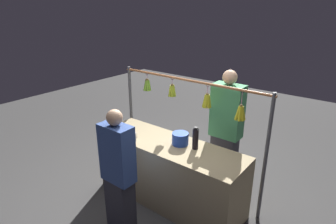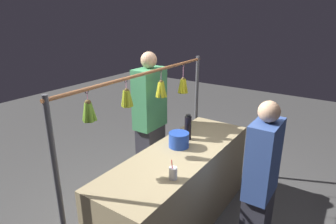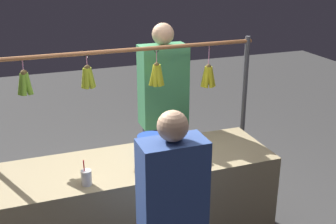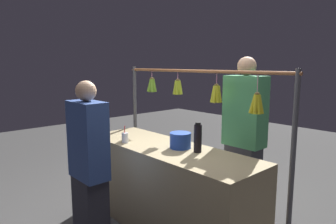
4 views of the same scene
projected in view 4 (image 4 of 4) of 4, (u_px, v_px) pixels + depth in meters
market_counter at (167, 188)px, 3.14m from camera, size 2.01×0.65×0.85m
display_rack at (196, 111)px, 3.28m from camera, size 2.24×0.14×1.64m
water_bottle at (198, 138)px, 2.87m from camera, size 0.07×0.07×0.28m
blue_bucket at (180, 140)px, 3.02m from camera, size 0.21×0.21×0.15m
drink_cup at (125, 138)px, 3.24m from camera, size 0.07×0.07×0.18m
vendor_person at (244, 142)px, 3.21m from camera, size 0.41×0.22×1.74m
customer_person at (89, 174)px, 2.58m from camera, size 0.37×0.20×1.54m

